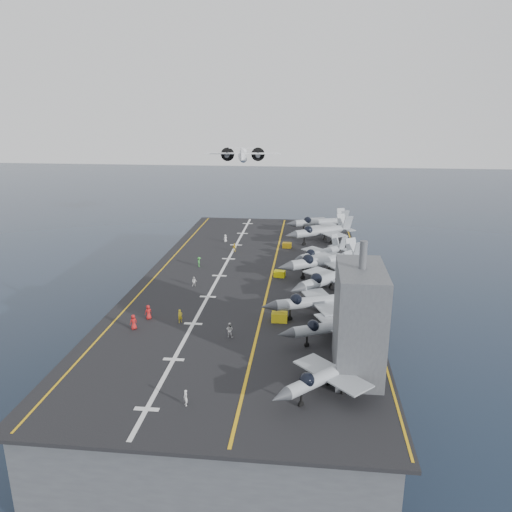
# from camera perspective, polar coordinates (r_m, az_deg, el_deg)

# --- Properties ---
(ground) EXTENTS (500.00, 500.00, 0.00)m
(ground) POSITION_cam_1_polar(r_m,az_deg,el_deg) (90.27, -0.28, -8.66)
(ground) COLOR #142135
(ground) RESTS_ON ground
(hull) EXTENTS (36.00, 90.00, 10.00)m
(hull) POSITION_cam_1_polar(r_m,az_deg,el_deg) (88.23, -0.28, -5.73)
(hull) COLOR #56595E
(hull) RESTS_ON ground
(flight_deck) EXTENTS (38.00, 92.00, 0.40)m
(flight_deck) POSITION_cam_1_polar(r_m,az_deg,el_deg) (86.36, -0.29, -2.55)
(flight_deck) COLOR black
(flight_deck) RESTS_ON hull
(foul_line) EXTENTS (0.35, 90.00, 0.02)m
(foul_line) POSITION_cam_1_polar(r_m,az_deg,el_deg) (86.02, 1.70, -2.48)
(foul_line) COLOR gold
(foul_line) RESTS_ON flight_deck
(landing_centerline) EXTENTS (0.50, 90.00, 0.02)m
(landing_centerline) POSITION_cam_1_polar(r_m,az_deg,el_deg) (87.13, -4.21, -2.26)
(landing_centerline) COLOR silver
(landing_centerline) RESTS_ON flight_deck
(deck_edge_port) EXTENTS (0.25, 90.00, 0.02)m
(deck_edge_port) POSITION_cam_1_polar(r_m,az_deg,el_deg) (89.71, -11.15, -1.97)
(deck_edge_port) COLOR gold
(deck_edge_port) RESTS_ON flight_deck
(deck_edge_stbd) EXTENTS (0.25, 90.00, 0.02)m
(deck_edge_stbd) POSITION_cam_1_polar(r_m,az_deg,el_deg) (86.29, 12.03, -2.79)
(deck_edge_stbd) COLOR gold
(deck_edge_stbd) RESTS_ON flight_deck
(island_superstructure) EXTENTS (5.00, 10.00, 15.00)m
(island_superstructure) POSITION_cam_1_polar(r_m,az_deg,el_deg) (55.39, 11.76, -5.82)
(island_superstructure) COLOR #56595E
(island_superstructure) RESTS_ON flight_deck
(fighter_jet_0) EXTENTS (15.36, 15.32, 4.52)m
(fighter_jet_0) POSITION_cam_1_polar(r_m,az_deg,el_deg) (52.74, 8.15, -13.20)
(fighter_jet_0) COLOR gray
(fighter_jet_0) RESTS_ON flight_deck
(fighter_jet_1) EXTENTS (15.72, 13.49, 4.60)m
(fighter_jet_1) POSITION_cam_1_polar(r_m,az_deg,el_deg) (63.18, 8.96, -7.87)
(fighter_jet_1) COLOR #9DA5AE
(fighter_jet_1) RESTS_ON flight_deck
(fighter_jet_2) EXTENTS (17.09, 14.28, 5.07)m
(fighter_jet_2) POSITION_cam_1_polar(r_m,az_deg,el_deg) (70.03, 7.09, -5.05)
(fighter_jet_2) COLOR #9199A1
(fighter_jet_2) RESTS_ON flight_deck
(fighter_jet_3) EXTENTS (18.57, 18.92, 5.53)m
(fighter_jet_3) POSITION_cam_1_polar(r_m,az_deg,el_deg) (78.98, 8.59, -2.35)
(fighter_jet_3) COLOR gray
(fighter_jet_3) RESTS_ON flight_deck
(fighter_jet_4) EXTENTS (19.80, 17.89, 5.73)m
(fighter_jet_4) POSITION_cam_1_polar(r_m,az_deg,el_deg) (87.08, 8.03, -0.43)
(fighter_jet_4) COLOR #949BA5
(fighter_jet_4) RESTS_ON flight_deck
(fighter_jet_5) EXTENTS (15.92, 16.21, 4.74)m
(fighter_jet_5) POSITION_cam_1_polar(r_m,az_deg,el_deg) (93.07, 7.52, 0.41)
(fighter_jet_5) COLOR gray
(fighter_jet_5) RESTS_ON flight_deck
(fighter_jet_7) EXTENTS (19.18, 17.55, 5.54)m
(fighter_jet_7) POSITION_cam_1_polar(r_m,az_deg,el_deg) (107.84, 7.58, 2.92)
(fighter_jet_7) COLOR #9099A1
(fighter_jet_7) RESTS_ON flight_deck
(fighter_jet_8) EXTENTS (17.39, 14.37, 5.18)m
(fighter_jet_8) POSITION_cam_1_polar(r_m,az_deg,el_deg) (116.97, 7.43, 3.94)
(fighter_jet_8) COLOR #9AA3AC
(fighter_jet_8) RESTS_ON flight_deck
(tow_cart_a) EXTENTS (2.19, 1.44, 1.30)m
(tow_cart_a) POSITION_cam_1_polar(r_m,az_deg,el_deg) (68.98, 2.69, -6.98)
(tow_cart_a) COLOR yellow
(tow_cart_a) RESTS_ON flight_deck
(tow_cart_b) EXTENTS (2.05, 1.52, 1.12)m
(tow_cart_b) POSITION_cam_1_polar(r_m,az_deg,el_deg) (86.29, 2.71, -2.05)
(tow_cart_b) COLOR #DDD107
(tow_cart_b) RESTS_ON flight_deck
(tow_cart_c) EXTENTS (1.90, 1.31, 1.10)m
(tow_cart_c) POSITION_cam_1_polar(r_m,az_deg,el_deg) (103.90, 3.56, 1.24)
(tow_cart_c) COLOR gold
(tow_cart_c) RESTS_ON flight_deck
(crew_0) EXTENTS (1.46, 1.44, 2.05)m
(crew_0) POSITION_cam_1_polar(r_m,az_deg,el_deg) (71.08, -12.20, -6.29)
(crew_0) COLOR #B21919
(crew_0) RESTS_ON flight_deck
(crew_1) EXTENTS (1.32, 1.32, 1.86)m
(crew_1) POSITION_cam_1_polar(r_m,az_deg,el_deg) (69.29, -8.66, -6.80)
(crew_1) COLOR yellow
(crew_1) RESTS_ON flight_deck
(crew_2) EXTENTS (1.03, 0.73, 1.64)m
(crew_2) POSITION_cam_1_polar(r_m,az_deg,el_deg) (82.36, -7.07, -2.91)
(crew_2) COLOR silver
(crew_2) RESTS_ON flight_deck
(crew_3) EXTENTS (0.84, 1.16, 1.82)m
(crew_3) POSITION_cam_1_polar(r_m,az_deg,el_deg) (92.18, -6.51, -0.66)
(crew_3) COLOR green
(crew_3) RESTS_ON flight_deck
(crew_4) EXTENTS (1.01, 0.67, 1.68)m
(crew_4) POSITION_cam_1_polar(r_m,az_deg,el_deg) (101.08, -2.47, 0.98)
(crew_4) COLOR yellow
(crew_4) RESTS_ON flight_deck
(crew_5) EXTENTS (1.14, 1.17, 1.64)m
(crew_5) POSITION_cam_1_polar(r_m,az_deg,el_deg) (108.32, -3.51, 2.04)
(crew_5) COLOR silver
(crew_5) RESTS_ON flight_deck
(crew_6) EXTENTS (1.14, 1.21, 1.68)m
(crew_6) POSITION_cam_1_polar(r_m,az_deg,el_deg) (51.64, -8.06, -15.75)
(crew_6) COLOR silver
(crew_6) RESTS_ON flight_deck
(crew_7) EXTENTS (1.35, 1.08, 1.96)m
(crew_7) POSITION_cam_1_polar(r_m,az_deg,el_deg) (64.54, -3.03, -8.42)
(crew_7) COLOR silver
(crew_7) RESTS_ON flight_deck
(transport_plane) EXTENTS (23.00, 16.85, 5.11)m
(transport_plane) POSITION_cam_1_polar(r_m,az_deg,el_deg) (145.18, -1.55, 11.14)
(transport_plane) COLOR silver
(crew_8) EXTENTS (1.46, 1.44, 2.05)m
(crew_8) POSITION_cam_1_polar(r_m,az_deg,el_deg) (68.46, -13.83, -7.33)
(crew_8) COLOR #B21919
(crew_8) RESTS_ON flight_deck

